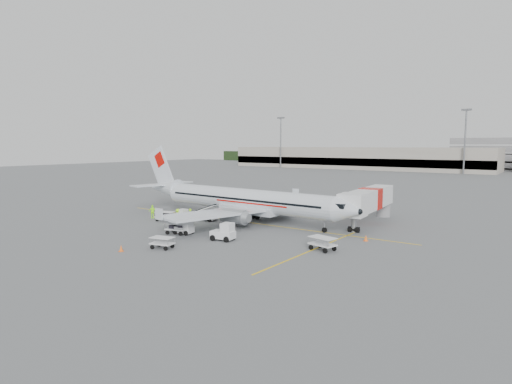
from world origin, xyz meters
TOP-DOWN VIEW (x-y plane):
  - ground at (0.00, 0.00)m, footprint 360.00×360.00m
  - stripe_lead at (0.00, 0.00)m, footprint 44.00×0.20m
  - stripe_cross at (14.00, -8.00)m, footprint 0.20×20.00m
  - terminal_west at (-40.00, 130.00)m, footprint 110.00×22.00m
  - treeline at (0.00, 175.00)m, footprint 300.00×3.00m
  - mast_west at (-70.00, 118.00)m, footprint 3.20×1.20m
  - mast_center at (5.00, 118.00)m, footprint 3.20×1.20m
  - aircraft at (-0.67, 0.54)m, footprint 36.44×29.22m
  - jet_bridge at (13.34, 8.41)m, footprint 4.62×17.57m
  - belt_loader at (-5.77, -2.25)m, footprint 5.52×3.17m
  - tug_fore at (4.29, -9.95)m, footprint 2.65×1.78m
  - tug_mid at (-1.38, -10.10)m, footprint 2.34×1.60m
  - tug_aft at (-7.25, -5.05)m, footprint 2.37×1.51m
  - cart_loaded_a at (-1.99, -10.55)m, footprint 2.74×2.03m
  - cart_loaded_b at (-9.47, -5.54)m, footprint 2.73×2.08m
  - cart_empty_a at (1.87, -16.21)m, footprint 2.45×1.78m
  - cart_empty_b at (14.86, -7.73)m, footprint 2.81×2.04m
  - cone_nose at (16.71, -1.44)m, footprint 0.41×0.41m
  - cone_port at (1.70, 13.92)m, footprint 0.37×0.37m
  - cone_stbd at (-0.45, -19.25)m, footprint 0.39×0.39m
  - crew_a at (-5.51, -4.79)m, footprint 0.81×0.80m
  - crew_b at (-5.19, -7.09)m, footprint 0.98×1.04m
  - crew_c at (-7.01, -5.54)m, footprint 0.70×1.20m
  - crew_d at (-12.36, -5.15)m, footprint 1.15×0.96m

SIDE VIEW (x-z plane):
  - ground at x=0.00m, z-range 0.00..0.00m
  - stripe_lead at x=0.00m, z-range 0.00..0.01m
  - stripe_cross at x=14.00m, z-range 0.00..0.01m
  - cone_port at x=1.70m, z-range 0.00..0.60m
  - cone_stbd at x=-0.45m, z-range 0.00..0.64m
  - cone_nose at x=16.71m, z-range 0.00..0.68m
  - cart_empty_a at x=1.87m, z-range 0.00..1.15m
  - cart_loaded_b at x=-9.47m, z-range 0.00..1.26m
  - cart_loaded_a at x=-1.99m, z-range 0.00..1.28m
  - cart_empty_b at x=14.86m, z-range 0.00..1.32m
  - tug_mid at x=-1.38m, z-range 0.00..1.67m
  - crew_b at x=-5.19m, z-range 0.00..1.69m
  - tug_aft at x=-7.25m, z-range 0.00..1.74m
  - crew_c at x=-7.01m, z-range 0.00..1.83m
  - crew_d at x=-12.36m, z-range 0.00..1.84m
  - crew_a at x=-5.51m, z-range 0.00..1.89m
  - tug_fore at x=4.29m, z-range 0.00..1.90m
  - belt_loader at x=-5.77m, z-range 0.00..2.82m
  - jet_bridge at x=13.34m, z-range 0.00..4.56m
  - treeline at x=0.00m, z-range 0.00..6.00m
  - terminal_west at x=-40.00m, z-range 0.00..9.00m
  - aircraft at x=-0.67m, z-range 0.00..9.69m
  - mast_west at x=-70.00m, z-range 0.00..22.00m
  - mast_center at x=5.00m, z-range 0.00..22.00m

